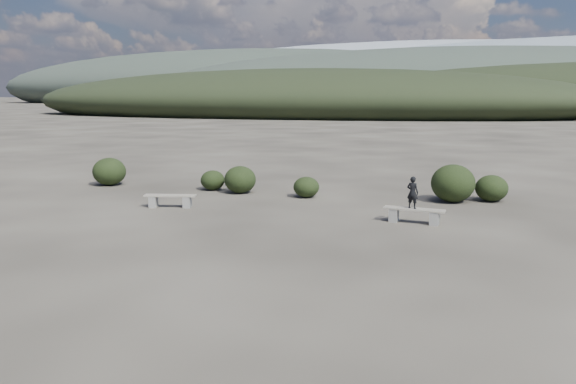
% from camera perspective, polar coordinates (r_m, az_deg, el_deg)
% --- Properties ---
extents(ground, '(1200.00, 1200.00, 0.00)m').
position_cam_1_polar(ground, '(14.10, -7.21, -6.60)').
color(ground, '#29251F').
rests_on(ground, ground).
extents(bench_left, '(1.87, 0.82, 0.46)m').
position_cam_1_polar(bench_left, '(20.41, -11.89, -0.78)').
color(bench_left, gray).
rests_on(bench_left, ground).
extents(bench_right, '(1.92, 0.56, 0.47)m').
position_cam_1_polar(bench_right, '(17.97, 12.67, -2.22)').
color(bench_right, gray).
rests_on(bench_right, ground).
extents(seated_person, '(0.42, 0.34, 1.01)m').
position_cam_1_polar(seated_person, '(17.85, 12.54, -0.04)').
color(seated_person, black).
rests_on(seated_person, bench_right).
extents(shrub_a, '(1.02, 1.02, 0.83)m').
position_cam_1_polar(shrub_a, '(23.82, -7.66, 1.19)').
color(shrub_a, black).
rests_on(shrub_a, ground).
extents(shrub_b, '(1.29, 1.29, 1.11)m').
position_cam_1_polar(shrub_b, '(22.95, -4.89, 1.27)').
color(shrub_b, black).
rests_on(shrub_b, ground).
extents(shrub_c, '(1.02, 1.02, 0.81)m').
position_cam_1_polar(shrub_c, '(21.94, 1.87, 0.50)').
color(shrub_c, black).
rests_on(shrub_c, ground).
extents(shrub_d, '(1.62, 1.62, 1.42)m').
position_cam_1_polar(shrub_d, '(21.82, 16.42, 0.86)').
color(shrub_d, black).
rests_on(shrub_d, ground).
extents(shrub_e, '(1.20, 1.20, 1.00)m').
position_cam_1_polar(shrub_e, '(22.44, 19.98, 0.36)').
color(shrub_e, black).
rests_on(shrub_e, ground).
extents(shrub_f, '(1.45, 1.45, 1.22)m').
position_cam_1_polar(shrub_f, '(26.06, -17.70, 1.99)').
color(shrub_f, black).
rests_on(shrub_f, ground).
extents(mountain_ridges, '(500.00, 400.00, 56.00)m').
position_cam_1_polar(mountain_ridges, '(351.66, 15.39, 10.67)').
color(mountain_ridges, black).
rests_on(mountain_ridges, ground).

